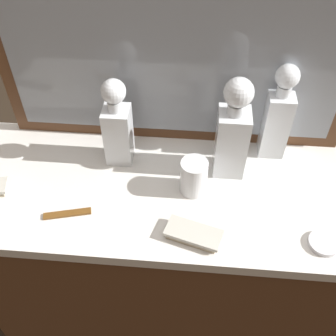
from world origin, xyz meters
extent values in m
plane|color=#2D2319|center=(0.00, 0.00, 0.00)|extent=(6.00, 6.00, 0.00)
cube|color=brown|center=(0.00, 0.00, 0.43)|extent=(1.12, 0.46, 0.86)
cube|color=silver|center=(0.00, 0.00, 0.88)|extent=(1.16, 0.47, 0.03)
cube|color=brown|center=(0.00, 0.22, 1.18)|extent=(1.00, 0.03, 0.58)
cube|color=gray|center=(0.00, 0.20, 1.18)|extent=(0.92, 0.01, 0.50)
cube|color=white|center=(-0.15, 0.11, 0.98)|extent=(0.07, 0.07, 0.18)
cube|color=brown|center=(-0.15, 0.11, 0.95)|extent=(0.06, 0.06, 0.11)
cylinder|color=white|center=(-0.15, 0.11, 1.09)|extent=(0.04, 0.04, 0.03)
sphere|color=white|center=(-0.15, 0.11, 1.13)|extent=(0.07, 0.07, 0.07)
cube|color=white|center=(0.17, 0.09, 1.00)|extent=(0.09, 0.09, 0.20)
cube|color=brown|center=(0.17, 0.09, 0.96)|extent=(0.07, 0.07, 0.14)
cylinder|color=white|center=(0.17, 0.09, 1.11)|extent=(0.05, 0.05, 0.03)
sphere|color=white|center=(0.17, 0.09, 1.16)|extent=(0.08, 0.08, 0.08)
cube|color=white|center=(0.29, 0.18, 1.00)|extent=(0.07, 0.07, 0.21)
cube|color=brown|center=(0.29, 0.18, 0.95)|extent=(0.06, 0.06, 0.12)
cylinder|color=white|center=(0.29, 0.18, 1.11)|extent=(0.04, 0.04, 0.03)
sphere|color=white|center=(0.29, 0.18, 1.16)|extent=(0.07, 0.07, 0.07)
cylinder|color=white|center=(0.07, 0.00, 0.95)|extent=(0.07, 0.07, 0.10)
cylinder|color=silver|center=(0.07, 0.00, 0.90)|extent=(0.07, 0.07, 0.01)
cube|color=#B7A88C|center=(0.08, -0.16, 0.90)|extent=(0.14, 0.09, 0.01)
cube|color=beige|center=(0.08, -0.16, 0.91)|extent=(0.15, 0.10, 0.01)
cylinder|color=silver|center=(0.40, -0.15, 0.90)|extent=(0.08, 0.08, 0.01)
cube|color=brown|center=(-0.26, -0.11, 0.90)|extent=(0.13, 0.05, 0.01)
camera|label=1|loc=(0.06, -0.73, 1.74)|focal=43.04mm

